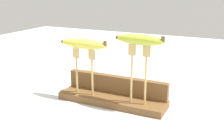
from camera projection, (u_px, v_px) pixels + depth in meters
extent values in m
plane|color=silver|center=(112.00, 103.00, 1.01)|extent=(3.00, 3.00, 0.00)
cube|color=brown|center=(112.00, 100.00, 1.01)|extent=(0.40, 0.11, 0.02)
cube|color=brown|center=(117.00, 85.00, 1.03)|extent=(0.39, 0.03, 0.07)
cylinder|color=tan|center=(77.00, 75.00, 1.03)|extent=(0.01, 0.01, 0.13)
cube|color=tan|center=(76.00, 53.00, 1.00)|extent=(0.03, 0.01, 0.04)
cylinder|color=tan|center=(92.00, 78.00, 1.00)|extent=(0.01, 0.01, 0.13)
cube|color=tan|center=(92.00, 55.00, 0.98)|extent=(0.03, 0.01, 0.04)
cylinder|color=tan|center=(131.00, 79.00, 0.93)|extent=(0.01, 0.01, 0.17)
cube|color=tan|center=(132.00, 50.00, 0.90)|extent=(0.03, 0.01, 0.04)
cylinder|color=tan|center=(146.00, 81.00, 0.91)|extent=(0.01, 0.01, 0.17)
cube|color=tan|center=(147.00, 51.00, 0.88)|extent=(0.03, 0.01, 0.04)
ellipsoid|color=#DBD147|center=(83.00, 44.00, 0.98)|extent=(0.18, 0.04, 0.04)
cylinder|color=brown|center=(105.00, 43.00, 0.94)|extent=(0.01, 0.01, 0.02)
sphere|color=#3F2D19|center=(63.00, 42.00, 1.02)|extent=(0.01, 0.01, 0.01)
ellipsoid|color=#B2C138|center=(140.00, 40.00, 0.88)|extent=(0.17, 0.05, 0.03)
cylinder|color=brown|center=(163.00, 39.00, 0.84)|extent=(0.01, 0.01, 0.02)
sphere|color=#3F2D19|center=(118.00, 37.00, 0.92)|extent=(0.01, 0.01, 0.01)
cylinder|color=tan|center=(76.00, 69.00, 1.41)|extent=(0.12, 0.04, 0.01)
cube|color=tan|center=(92.00, 70.00, 1.40)|extent=(0.04, 0.04, 0.01)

